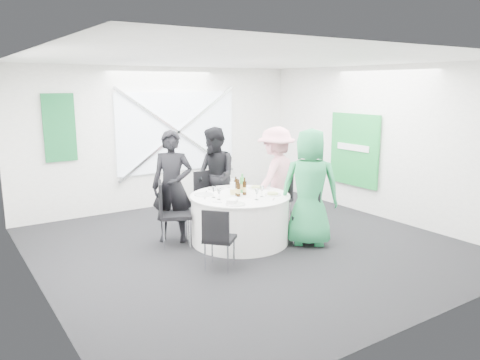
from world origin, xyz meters
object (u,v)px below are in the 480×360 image
banquet_table (240,219)px  clear_water_bottle (233,190)px  chair_back_right (280,194)px  person_man_back_left (172,187)px  person_woman_green (310,187)px  person_woman_pink (276,177)px  person_man_back (214,177)px  chair_back_left (169,209)px  chair_front_left (218,235)px  chair_back (208,194)px  chair_front_right (310,210)px  green_water_bottle (242,185)px

banquet_table → clear_water_bottle: 0.55m
chair_back_right → clear_water_bottle: (-1.32, -0.52, 0.34)m
person_man_back_left → person_woman_green: person_woman_green is taller
chair_back_right → person_woman_pink: bearing=-85.3°
person_man_back → person_woman_pink: person_woman_pink is taller
person_woman_pink → clear_water_bottle: size_ratio=5.71×
chair_back_left → chair_front_left: bearing=-151.7°
person_woman_pink → chair_back_left: bearing=-21.6°
chair_back_left → person_woman_green: bearing=-98.4°
chair_back → chair_front_left: bearing=-115.6°
chair_front_left → person_man_back: (1.02, 1.82, 0.37)m
banquet_table → person_woman_green: size_ratio=0.86×
person_woman_pink → clear_water_bottle: person_woman_pink is taller
chair_back → person_man_back_left: bearing=-154.9°
chair_front_right → green_water_bottle: bearing=-99.5°
chair_back → chair_back_left: chair_back_left is taller
chair_front_right → person_man_back: bearing=-119.8°
banquet_table → person_woman_green: (0.83, -0.68, 0.53)m
chair_front_right → person_woman_green: 0.38m
person_man_back_left → banquet_table: bearing=0.0°
chair_front_right → person_woman_green: bearing=-16.2°
chair_front_left → person_man_back: bearing=-71.6°
chair_back_left → chair_front_right: 2.17m
clear_water_bottle → chair_back_right: bearing=21.5°
person_woman_pink → person_man_back_left: bearing=-28.4°
person_man_back_left → person_woman_green: size_ratio=0.97×
person_woman_green → chair_front_left: bearing=43.5°
banquet_table → green_water_bottle: bearing=45.0°
banquet_table → chair_back: chair_back is taller
banquet_table → chair_back_left: bearing=157.7°
chair_back → chair_back_left: size_ratio=0.95×
person_man_back → person_woman_green: 1.83m
chair_back_right → green_water_bottle: green_water_bottle is taller
person_woman_green → green_water_bottle: 1.07m
banquet_table → chair_front_right: 1.10m
person_man_back_left → clear_water_bottle: person_man_back_left is taller
chair_back_left → chair_front_right: chair_back_left is taller
green_water_bottle → clear_water_bottle: (-0.33, -0.23, -0.00)m
banquet_table → chair_back_left: size_ratio=1.53×
banquet_table → person_woman_green: person_woman_green is taller
chair_back_right → chair_front_left: bearing=-79.1°
chair_front_right → chair_back_left: bearing=-83.2°
chair_back_left → person_woman_green: 2.17m
person_man_back_left → person_woman_green: 2.13m
chair_back → clear_water_bottle: clear_water_bottle is taller
banquet_table → chair_back_right: size_ratio=1.69×
chair_back_right → person_woman_green: (-0.29, -1.10, 0.36)m
chair_back → chair_front_right: 1.88m
chair_front_right → person_man_back_left: 2.18m
chair_back_right → banquet_table: bearing=-90.0°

